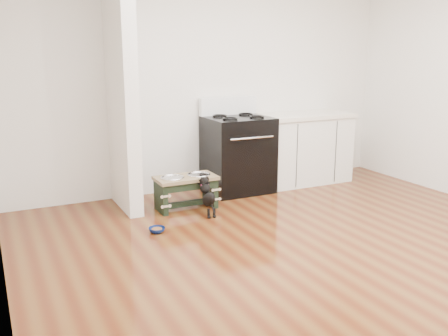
# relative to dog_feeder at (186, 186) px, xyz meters

# --- Properties ---
(ground) EXTENTS (5.00, 5.00, 0.00)m
(ground) POSITION_rel_dog_feeder_xyz_m (0.59, -1.76, -0.26)
(ground) COLOR #4C1F0D
(ground) RESTS_ON ground
(room_shell) EXTENTS (5.00, 5.00, 5.00)m
(room_shell) POSITION_rel_dog_feeder_xyz_m (0.59, -1.76, 1.36)
(room_shell) COLOR silver
(room_shell) RESTS_ON ground
(partition_wall) EXTENTS (0.15, 0.80, 2.70)m
(partition_wall) POSITION_rel_dog_feeder_xyz_m (-0.58, 0.34, 1.09)
(partition_wall) COLOR silver
(partition_wall) RESTS_ON ground
(oven_range) EXTENTS (0.76, 0.69, 1.14)m
(oven_range) POSITION_rel_dog_feeder_xyz_m (0.84, 0.39, 0.22)
(oven_range) COLOR black
(oven_range) RESTS_ON ground
(cabinet_run) EXTENTS (1.24, 0.64, 0.91)m
(cabinet_run) POSITION_rel_dog_feeder_xyz_m (1.82, 0.41, 0.19)
(cabinet_run) COLOR silver
(cabinet_run) RESTS_ON ground
(dog_feeder) EXTENTS (0.67, 0.36, 0.38)m
(dog_feeder) POSITION_rel_dog_feeder_xyz_m (0.00, 0.00, 0.00)
(dog_feeder) COLOR black
(dog_feeder) RESTS_ON ground
(puppy) EXTENTS (0.12, 0.34, 0.41)m
(puppy) POSITION_rel_dog_feeder_xyz_m (0.12, -0.31, -0.04)
(puppy) COLOR black
(puppy) RESTS_ON ground
(floor_bowl) EXTENTS (0.16, 0.16, 0.05)m
(floor_bowl) POSITION_rel_dog_feeder_xyz_m (-0.53, -0.57, -0.24)
(floor_bowl) COLOR #0B1B50
(floor_bowl) RESTS_ON ground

